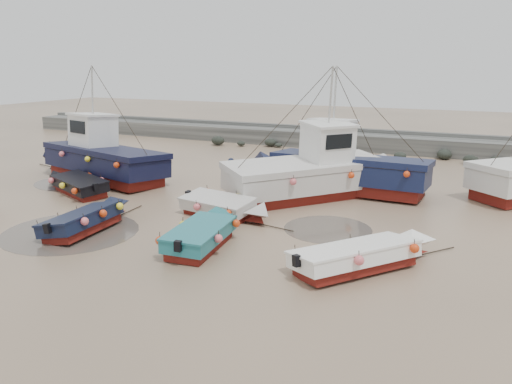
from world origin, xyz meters
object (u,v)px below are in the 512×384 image
Objects in this scene: dinghy_1 at (90,216)px; person at (231,191)px; dinghy_3 at (365,253)px; cabin_boat_0 at (97,156)px; dinghy_5 at (225,205)px; dinghy_4 at (77,182)px; dinghy_2 at (204,231)px; cabin_boat_1 at (317,171)px; cabin_boat_2 at (338,166)px.

person is at bearing 71.16° from dinghy_1.
cabin_boat_0 reaches higher than dinghy_3.
person is at bearing 178.26° from dinghy_3.
dinghy_5 is (4.01, 3.69, 0.00)m from dinghy_1.
dinghy_4 is 8.78m from dinghy_5.
dinghy_3 is (5.72, 0.31, -0.02)m from dinghy_2.
dinghy_1 is 10.72m from cabin_boat_1.
cabin_boat_0 is 1.19× the size of cabin_boat_1.
dinghy_2 is at bearing 169.39° from cabin_boat_2.
person is (-4.37, -0.66, -1.31)m from cabin_boat_1.
cabin_boat_1 reaches higher than dinghy_1.
cabin_boat_2 is at bearing 110.15° from cabin_boat_1.
cabin_boat_0 is 1.02× the size of cabin_boat_2.
cabin_boat_2 is at bearing 70.63° from dinghy_2.
person is (-1.91, 4.16, -0.56)m from dinghy_5.
dinghy_3 is at bearing -79.89° from dinghy_4.
dinghy_1 is 0.52× the size of cabin_boat_2.
cabin_boat_2 is at bearing -62.93° from cabin_boat_0.
dinghy_5 reaches higher than person.
cabin_boat_0 is at bearing -162.83° from dinghy_3.
person is (-2.83, 7.45, -0.56)m from dinghy_2.
dinghy_4 reaches higher than person.
dinghy_3 is 0.51× the size of cabin_boat_2.
dinghy_1 and dinghy_3 have the same top height.
cabin_boat_2 is (11.80, 5.90, 0.77)m from dinghy_4.
dinghy_4 and dinghy_5 have the same top height.
dinghy_2 is 0.97× the size of dinghy_4.
cabin_boat_1 is at bearing 72.18° from dinghy_2.
dinghy_3 is at bearing -0.03° from dinghy_1.
dinghy_1 is at bearing -108.69° from dinghy_4.
cabin_boat_1 is 0.86× the size of cabin_boat_2.
cabin_boat_1 reaches higher than dinghy_2.
cabin_boat_1 is (1.54, 8.11, 0.75)m from dinghy_2.
cabin_boat_2 is (7.05, 10.13, 0.76)m from dinghy_1.
dinghy_5 is at bearing 38.78° from dinghy_1.
person is at bearing 103.74° from dinghy_2.
cabin_boat_0 is at bearing 126.16° from dinghy_1.
dinghy_4 is (-9.68, 3.82, -0.01)m from dinghy_2.
dinghy_3 is 7.28m from dinghy_5.
dinghy_3 is 17.77m from cabin_boat_0.
cabin_boat_0 is (-10.86, 6.66, 0.75)m from dinghy_2.
cabin_boat_2 is (-3.60, 9.41, 0.77)m from dinghy_3.
dinghy_4 is 7.77m from person.
cabin_boat_0 reaches higher than dinghy_1.
dinghy_4 is at bearing -154.74° from dinghy_3.
cabin_boat_2 is at bearing 51.28° from dinghy_1.
dinghy_3 is (10.65, 0.72, -0.02)m from dinghy_1.
dinghy_4 is 13.22m from cabin_boat_2.
dinghy_4 is 12.04m from cabin_boat_1.
dinghy_4 is (-4.75, 4.23, -0.01)m from dinghy_1.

